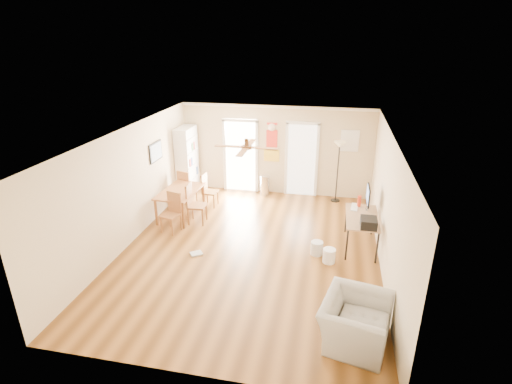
% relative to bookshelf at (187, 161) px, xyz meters
% --- Properties ---
extents(floor, '(7.00, 7.00, 0.00)m').
position_rel_bookshelf_xyz_m(floor, '(2.53, -2.94, -0.99)').
color(floor, brown).
rests_on(floor, ground).
extents(ceiling, '(5.50, 7.00, 0.00)m').
position_rel_bookshelf_xyz_m(ceiling, '(2.53, -2.94, 1.61)').
color(ceiling, silver).
rests_on(ceiling, floor).
extents(wall_back, '(5.50, 0.04, 2.60)m').
position_rel_bookshelf_xyz_m(wall_back, '(2.53, 0.56, 0.31)').
color(wall_back, beige).
rests_on(wall_back, floor).
extents(wall_front, '(5.50, 0.04, 2.60)m').
position_rel_bookshelf_xyz_m(wall_front, '(2.53, -6.44, 0.31)').
color(wall_front, beige).
rests_on(wall_front, floor).
extents(wall_left, '(0.04, 7.00, 2.60)m').
position_rel_bookshelf_xyz_m(wall_left, '(-0.22, -2.94, 0.31)').
color(wall_left, beige).
rests_on(wall_left, floor).
extents(wall_right, '(0.04, 7.00, 2.60)m').
position_rel_bookshelf_xyz_m(wall_right, '(5.28, -2.94, 0.31)').
color(wall_right, beige).
rests_on(wall_right, floor).
extents(crown_molding, '(5.50, 7.00, 0.08)m').
position_rel_bookshelf_xyz_m(crown_molding, '(2.53, -2.94, 1.57)').
color(crown_molding, white).
rests_on(crown_molding, wall_back).
extents(kitchen_doorway, '(0.90, 0.10, 2.10)m').
position_rel_bookshelf_xyz_m(kitchen_doorway, '(1.48, 0.54, 0.06)').
color(kitchen_doorway, white).
rests_on(kitchen_doorway, wall_back).
extents(bathroom_doorway, '(0.80, 0.10, 2.10)m').
position_rel_bookshelf_xyz_m(bathroom_doorway, '(3.28, 0.54, 0.06)').
color(bathroom_doorway, white).
rests_on(bathroom_doorway, wall_back).
extents(wall_decal, '(0.46, 0.03, 1.10)m').
position_rel_bookshelf_xyz_m(wall_decal, '(2.41, 0.54, 0.56)').
color(wall_decal, red).
rests_on(wall_decal, wall_back).
extents(ac_grille, '(0.50, 0.04, 0.60)m').
position_rel_bookshelf_xyz_m(ac_grille, '(4.58, 0.53, 0.71)').
color(ac_grille, white).
rests_on(ac_grille, wall_back).
extents(framed_poster, '(0.04, 0.66, 0.48)m').
position_rel_bookshelf_xyz_m(framed_poster, '(-0.19, -1.54, 0.71)').
color(framed_poster, black).
rests_on(framed_poster, wall_left).
extents(ceiling_fan, '(1.24, 1.24, 0.20)m').
position_rel_bookshelf_xyz_m(ceiling_fan, '(2.53, -3.24, 1.44)').
color(ceiling_fan, '#593819').
rests_on(ceiling_fan, ceiling).
extents(bookshelf, '(0.52, 0.94, 1.99)m').
position_rel_bookshelf_xyz_m(bookshelf, '(0.00, 0.00, 0.00)').
color(bookshelf, silver).
rests_on(bookshelf, floor).
extents(dining_table, '(0.93, 1.47, 0.71)m').
position_rel_bookshelf_xyz_m(dining_table, '(0.38, -1.57, -0.64)').
color(dining_table, '#995B31').
rests_on(dining_table, floor).
extents(dining_chair_right_a, '(0.40, 0.40, 0.91)m').
position_rel_bookshelf_xyz_m(dining_chair_right_a, '(0.93, -0.79, -0.54)').
color(dining_chair_right_a, olive).
rests_on(dining_chair_right_a, floor).
extents(dining_chair_right_b, '(0.44, 0.44, 1.03)m').
position_rel_bookshelf_xyz_m(dining_chair_right_b, '(0.93, -1.86, -0.48)').
color(dining_chair_right_b, '#93562F').
rests_on(dining_chair_right_b, floor).
extents(dining_chair_near, '(0.49, 0.49, 0.95)m').
position_rel_bookshelf_xyz_m(dining_chair_near, '(0.47, -2.44, -0.52)').
color(dining_chair_near, '#A36334').
rests_on(dining_chair_near, floor).
extents(dining_chair_far, '(0.48, 0.48, 0.95)m').
position_rel_bookshelf_xyz_m(dining_chair_far, '(0.24, -0.67, -0.52)').
color(dining_chair_far, '#A56835').
rests_on(dining_chair_far, floor).
extents(trash_can, '(0.28, 0.28, 0.59)m').
position_rel_bookshelf_xyz_m(trash_can, '(2.26, 0.30, -0.70)').
color(trash_can, '#BABABC').
rests_on(trash_can, floor).
extents(torchiere_lamp, '(0.37, 0.37, 1.74)m').
position_rel_bookshelf_xyz_m(torchiere_lamp, '(4.32, 0.24, -0.12)').
color(torchiere_lamp, black).
rests_on(torchiere_lamp, floor).
extents(computer_desk, '(0.69, 1.38, 0.74)m').
position_rel_bookshelf_xyz_m(computer_desk, '(4.89, -2.28, -0.63)').
color(computer_desk, tan).
rests_on(computer_desk, floor).
extents(imac, '(0.10, 0.60, 0.55)m').
position_rel_bookshelf_xyz_m(imac, '(5.00, -1.89, 0.02)').
color(imac, black).
rests_on(imac, computer_desk).
extents(keyboard, '(0.18, 0.45, 0.02)m').
position_rel_bookshelf_xyz_m(keyboard, '(4.73, -1.81, -0.25)').
color(keyboard, silver).
rests_on(keyboard, computer_desk).
extents(printer, '(0.33, 0.38, 0.20)m').
position_rel_bookshelf_xyz_m(printer, '(4.98, -2.78, -0.16)').
color(printer, black).
rests_on(printer, computer_desk).
extents(orange_bottle, '(0.10, 0.10, 0.26)m').
position_rel_bookshelf_xyz_m(orange_bottle, '(4.83, -1.74, -0.13)').
color(orange_bottle, red).
rests_on(orange_bottle, computer_desk).
extents(wastebasket_a, '(0.31, 0.31, 0.30)m').
position_rel_bookshelf_xyz_m(wastebasket_a, '(4.24, -3.09, -0.84)').
color(wastebasket_a, white).
rests_on(wastebasket_a, floor).
extents(wastebasket_b, '(0.33, 0.33, 0.30)m').
position_rel_bookshelf_xyz_m(wastebasket_b, '(3.97, -2.83, -0.84)').
color(wastebasket_b, silver).
rests_on(wastebasket_b, floor).
extents(floor_cloth, '(0.32, 0.31, 0.04)m').
position_rel_bookshelf_xyz_m(floor_cloth, '(1.42, -3.35, -0.98)').
color(floor_cloth, '#A8A8A3').
rests_on(floor_cloth, floor).
extents(armchair, '(1.20, 1.30, 0.72)m').
position_rel_bookshelf_xyz_m(armchair, '(4.68, -5.31, -0.63)').
color(armchair, '#A9A9A4').
rests_on(armchair, floor).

